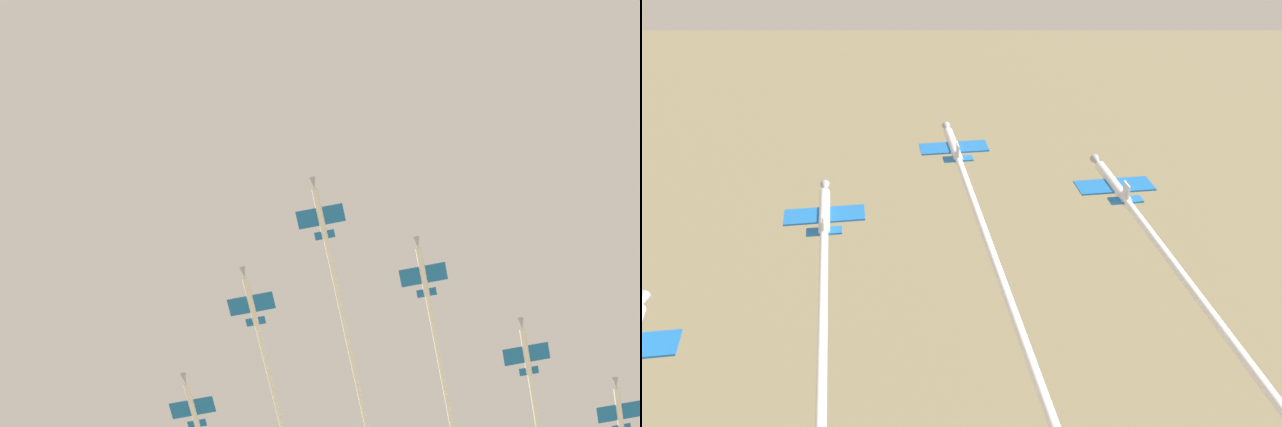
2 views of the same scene
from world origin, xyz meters
TOP-DOWN VIEW (x-y plane):
  - jet_lead at (6.64, -0.80)m, footprint 38.43×60.10m
  - jet_port_inner at (-21.22, -12.28)m, footprint 48.45×76.02m
  - jet_starboard_inner at (10.14, -28.05)m, footprint 44.57×69.86m

SIDE VIEW (x-z plane):
  - jet_port_inner at x=-21.22m, z-range 215.35..218.08m
  - jet_lead at x=6.64m, z-range 215.96..218.70m
  - jet_starboard_inner at x=10.14m, z-range 216.58..219.31m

